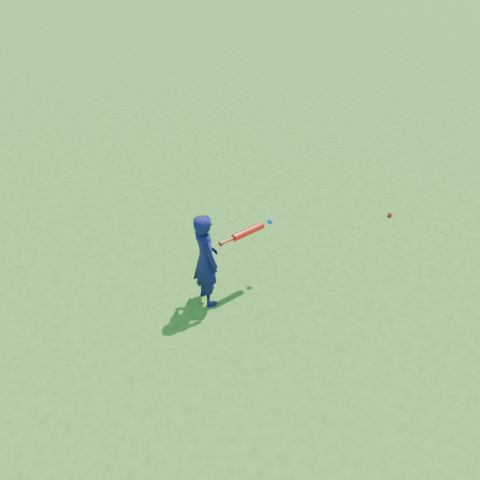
% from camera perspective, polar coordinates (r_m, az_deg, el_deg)
% --- Properties ---
extents(ground, '(80.00, 80.00, 0.00)m').
position_cam_1_polar(ground, '(6.90, 1.87, -3.26)').
color(ground, '#236317').
rests_on(ground, ground).
extents(child, '(0.37, 0.49, 1.20)m').
position_cam_1_polar(child, '(6.11, -3.68, -2.09)').
color(child, '#10114C').
rests_on(child, ground).
extents(ground_ball_red, '(0.07, 0.07, 0.07)m').
position_cam_1_polar(ground_ball_red, '(8.23, 15.71, 2.65)').
color(ground_ball_red, red).
rests_on(ground_ball_red, ground).
extents(bat_swing, '(0.74, 0.35, 0.09)m').
position_cam_1_polar(bat_swing, '(6.28, 1.07, 1.02)').
color(bat_swing, red).
rests_on(bat_swing, ground).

